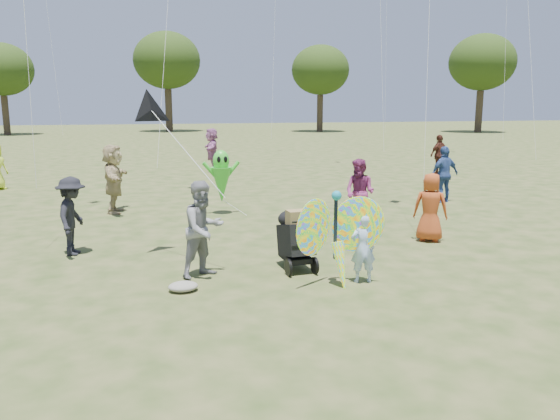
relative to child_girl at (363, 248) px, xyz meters
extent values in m
plane|color=#51592B|center=(-0.94, -0.48, -0.58)|extent=(160.00, 160.00, 0.00)
imported|color=#AAC8F1|center=(0.00, 0.00, 0.00)|extent=(0.46, 0.33, 1.17)
imported|color=gray|center=(-2.50, 1.04, 0.25)|extent=(1.01, 0.95, 1.67)
ellipsoid|color=gray|center=(-2.93, 0.36, -0.51)|extent=(0.47, 0.39, 0.15)
imported|color=#A9421B|center=(2.56, 2.21, 0.16)|extent=(0.87, 0.80, 1.49)
imported|color=black|center=(-4.79, 3.14, 0.19)|extent=(0.75, 1.09, 1.55)
imported|color=#334F8E|center=(5.54, 6.39, 0.27)|extent=(1.05, 0.58, 1.70)
imported|color=tan|center=(-4.07, 7.39, 0.36)|extent=(0.76, 1.80, 1.88)
imported|color=#7F2A5D|center=(1.74, 4.07, 0.23)|extent=(0.96, 1.01, 1.63)
imported|color=#462017|center=(9.02, 12.32, 0.26)|extent=(1.07, 0.67, 1.69)
imported|color=#A15C90|center=(0.00, 16.39, 0.37)|extent=(0.73, 1.81, 1.90)
cube|color=black|center=(-0.86, 1.00, -0.03)|extent=(0.50, 0.88, 0.71)
cube|color=black|center=(-0.86, 1.00, -0.36)|extent=(0.45, 0.70, 0.10)
ellipsoid|color=black|center=(-0.86, 1.25, 0.30)|extent=(0.51, 0.45, 0.33)
cylinder|color=black|center=(-1.10, 0.65, -0.43)|extent=(0.07, 0.30, 0.30)
cylinder|color=black|center=(-0.62, 0.65, -0.43)|extent=(0.07, 0.30, 0.30)
cylinder|color=black|center=(-0.86, 1.45, -0.47)|extent=(0.06, 0.22, 0.22)
cylinder|color=black|center=(-0.86, 0.52, 0.40)|extent=(0.44, 0.05, 0.03)
cube|color=#987E49|center=(-0.86, 0.95, 0.38)|extent=(0.35, 0.30, 0.26)
ellipsoid|color=red|center=(-0.86, 0.01, 0.40)|extent=(0.98, 0.71, 1.24)
ellipsoid|color=red|center=(-0.10, 0.01, 0.40)|extent=(0.98, 0.71, 1.24)
cylinder|color=black|center=(-0.48, 0.03, 0.35)|extent=(0.06, 0.06, 1.00)
cone|color=red|center=(-0.43, -0.14, -0.28)|extent=(0.36, 0.49, 0.93)
sphere|color=teal|center=(-0.48, 0.01, 0.90)|extent=(0.16, 0.16, 0.16)
cone|color=black|center=(-3.21, 2.60, 2.24)|extent=(0.89, 0.62, 0.81)
cylinder|color=silver|center=(-2.65, 1.87, 1.50)|extent=(1.13, 1.48, 1.49)
cone|color=green|center=(-1.27, 6.40, 0.22)|extent=(0.56, 0.56, 0.95)
ellipsoid|color=green|center=(-1.27, 6.40, 0.87)|extent=(0.44, 0.39, 0.57)
ellipsoid|color=black|center=(-1.36, 6.22, 0.92)|extent=(0.10, 0.05, 0.17)
ellipsoid|color=black|center=(-1.18, 6.22, 0.92)|extent=(0.10, 0.05, 0.17)
cylinder|color=green|center=(-1.57, 6.40, 0.62)|extent=(0.43, 0.10, 0.49)
cylinder|color=green|center=(-0.97, 6.40, 0.62)|extent=(0.43, 0.10, 0.49)
cylinder|color=silver|center=(-0.97, 6.20, -0.38)|extent=(0.61, 0.41, 0.41)
cylinder|color=silver|center=(-2.41, 8.19, 4.81)|extent=(1.09, 3.35, 8.18)
cylinder|color=#3A2D21|center=(-14.94, 51.52, 1.31)|extent=(0.63, 0.63, 3.78)
ellipsoid|color=#2B4214|center=(-14.94, 51.52, 5.72)|extent=(5.94, 5.94, 5.05)
cylinder|color=#3A2D21|center=(1.06, 54.52, 1.73)|extent=(0.77, 0.77, 4.62)
ellipsoid|color=#2B4214|center=(1.06, 54.52, 7.12)|extent=(7.26, 7.26, 6.17)
cylinder|color=#3A2D21|center=(17.06, 49.52, 1.41)|extent=(0.66, 0.67, 3.99)
ellipsoid|color=#2B4214|center=(17.06, 49.52, 6.07)|extent=(6.27, 6.27, 5.33)
cylinder|color=#3A2D21|center=(33.06, 43.52, 1.62)|extent=(0.73, 0.73, 4.41)
ellipsoid|color=#2B4214|center=(33.06, 43.52, 6.77)|extent=(6.93, 6.93, 5.89)
camera|label=1|loc=(-3.69, -8.04, 2.33)|focal=35.00mm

